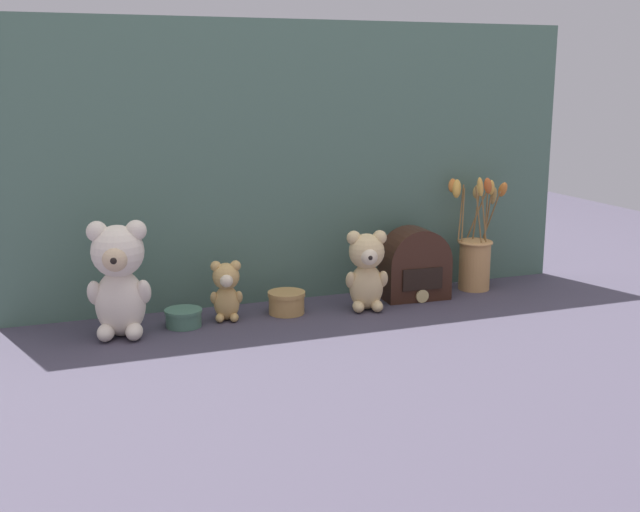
{
  "coord_description": "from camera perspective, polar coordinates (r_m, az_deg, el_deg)",
  "views": [
    {
      "loc": [
        -0.74,
        -1.95,
        0.63
      ],
      "look_at": [
        0.0,
        0.02,
        0.15
      ],
      "focal_mm": 45.0,
      "sensor_mm": 36.0,
      "label": 1
    }
  ],
  "objects": [
    {
      "name": "flower_vase",
      "position": [
        2.44,
        10.97,
        0.22
      ],
      "size": [
        0.18,
        0.14,
        0.35
      ],
      "color": "tan",
      "rests_on": "ground"
    },
    {
      "name": "decorative_tin_short",
      "position": [
        2.09,
        -9.68,
        -4.35
      ],
      "size": [
        0.1,
        0.1,
        0.05
      ],
      "color": "#47705B",
      "rests_on": "ground"
    },
    {
      "name": "teddy_bear_large",
      "position": [
        2.01,
        -14.12,
        -1.45
      ],
      "size": [
        0.16,
        0.15,
        0.29
      ],
      "color": "beige",
      "rests_on": "ground"
    },
    {
      "name": "decorative_tin_tall",
      "position": [
        2.17,
        -2.4,
        -3.31
      ],
      "size": [
        0.1,
        0.1,
        0.06
      ],
      "color": "tan",
      "rests_on": "ground"
    },
    {
      "name": "backdrop_wall",
      "position": [
        2.26,
        -1.33,
        6.6
      ],
      "size": [
        1.66,
        0.02,
        0.78
      ],
      "color": "#4C6B5B",
      "rests_on": "ground"
    },
    {
      "name": "ground_plane",
      "position": [
        2.18,
        0.19,
        -4.05
      ],
      "size": [
        4.0,
        4.0,
        0.0
      ],
      "primitive_type": "plane",
      "color": "#3D3847"
    },
    {
      "name": "teddy_bear_small",
      "position": [
        2.11,
        -6.68,
        -2.37
      ],
      "size": [
        0.09,
        0.08,
        0.16
      ],
      "color": "tan",
      "rests_on": "ground"
    },
    {
      "name": "teddy_bear_medium",
      "position": [
        2.19,
        3.33,
        -0.91
      ],
      "size": [
        0.12,
        0.11,
        0.22
      ],
      "color": "#DBBC84",
      "rests_on": "ground"
    },
    {
      "name": "vintage_radio",
      "position": [
        2.32,
        6.75,
        -0.81
      ],
      "size": [
        0.19,
        0.12,
        0.21
      ],
      "color": "#381E14",
      "rests_on": "ground"
    }
  ]
}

